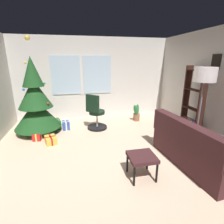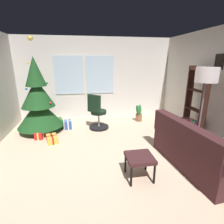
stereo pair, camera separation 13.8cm
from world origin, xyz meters
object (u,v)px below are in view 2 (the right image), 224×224
at_px(holiday_tree, 38,102).
at_px(gift_box_red, 40,135).
at_px(gift_box_gold, 52,139).
at_px(bookshelf, 195,107).
at_px(office_chair, 97,115).
at_px(footstool, 140,159).
at_px(couch, 205,152).
at_px(potted_plant, 139,114).
at_px(gift_box_green, 58,123).
at_px(floor_lamp, 206,80).
at_px(gift_box_blue, 68,125).

height_order(holiday_tree, gift_box_red, holiday_tree).
bearing_deg(gift_box_gold, bookshelf, -4.64).
height_order(gift_box_gold, office_chair, office_chair).
relative_size(footstool, holiday_tree, 0.18).
relative_size(couch, office_chair, 1.79).
xyz_separation_m(gift_box_red, potted_plant, (2.85, 0.79, 0.16)).
relative_size(gift_box_red, gift_box_green, 0.62).
distance_m(office_chair, floor_lamp, 2.80).
bearing_deg(gift_box_red, footstool, -43.38).
bearing_deg(couch, gift_box_blue, 137.50).
height_order(footstool, bookshelf, bookshelf).
relative_size(holiday_tree, office_chair, 2.43).
distance_m(couch, footstool, 1.25).
height_order(couch, gift_box_red, couch).
bearing_deg(potted_plant, holiday_tree, -173.85).
bearing_deg(office_chair, couch, -51.66).
relative_size(holiday_tree, gift_box_red, 9.47).
bearing_deg(footstool, gift_box_gold, 135.53).
distance_m(couch, floor_lamp, 1.34).
xyz_separation_m(gift_box_blue, floor_lamp, (2.78, -1.85, 1.42)).
height_order(gift_box_green, bookshelf, bookshelf).
height_order(gift_box_green, office_chair, office_chair).
height_order(office_chair, floor_lamp, floor_lamp).
xyz_separation_m(holiday_tree, gift_box_green, (0.40, 0.22, -0.69)).
distance_m(holiday_tree, gift_box_gold, 1.12).
distance_m(gift_box_red, office_chair, 1.58).
xyz_separation_m(footstool, holiday_tree, (-2.03, 2.36, 0.47)).
distance_m(gift_box_red, gift_box_green, 0.79).
bearing_deg(gift_box_green, gift_box_gold, -90.70).
bearing_deg(gift_box_green, office_chair, -14.96).
distance_m(bookshelf, potted_plant, 1.75).
xyz_separation_m(couch, footstool, (-1.25, -0.08, 0.03)).
distance_m(holiday_tree, bookshelf, 4.02).
bearing_deg(footstool, gift_box_green, 122.32).
relative_size(couch, holiday_tree, 0.73).
xyz_separation_m(gift_box_green, gift_box_gold, (-0.01, -0.96, -0.04)).
bearing_deg(couch, footstool, -176.34).
relative_size(gift_box_red, floor_lamp, 0.15).
relative_size(couch, floor_lamp, 1.02).
xyz_separation_m(gift_box_red, bookshelf, (3.84, -0.55, 0.70)).
height_order(gift_box_green, potted_plant, potted_plant).
height_order(holiday_tree, gift_box_green, holiday_tree).
relative_size(gift_box_green, floor_lamp, 0.24).
height_order(gift_box_red, floor_lamp, floor_lamp).
xyz_separation_m(office_chair, potted_plant, (1.35, 0.40, -0.14)).
bearing_deg(bookshelf, office_chair, 158.05).
bearing_deg(gift_box_gold, gift_box_blue, 69.20).
height_order(bookshelf, potted_plant, bookshelf).
distance_m(holiday_tree, office_chair, 1.61).
xyz_separation_m(footstool, potted_plant, (0.86, 2.67, -0.09)).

